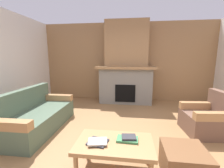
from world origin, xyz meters
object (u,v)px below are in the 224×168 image
(fireplace, at_px, (126,68))
(ottoman, at_px, (184,163))
(couch, at_px, (36,116))
(armchair, at_px, (207,119))
(coffee_table, at_px, (114,146))

(fireplace, bearing_deg, ottoman, -75.30)
(couch, distance_m, armchair, 3.53)
(armchair, xyz_separation_m, coffee_table, (-1.73, -1.28, 0.08))
(couch, height_order, ottoman, couch)
(coffee_table, relative_size, ottoman, 1.92)
(fireplace, distance_m, armchair, 2.78)
(fireplace, bearing_deg, coffee_table, -90.28)
(fireplace, height_order, coffee_table, fireplace)
(fireplace, relative_size, ottoman, 5.19)
(couch, relative_size, armchair, 2.13)
(armchair, bearing_deg, ottoman, -123.73)
(couch, bearing_deg, ottoman, -20.49)
(fireplace, relative_size, coffee_table, 2.70)
(coffee_table, height_order, ottoman, coffee_table)
(couch, bearing_deg, coffee_table, -29.26)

